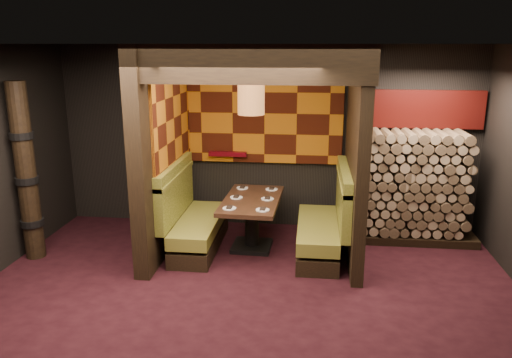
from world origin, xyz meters
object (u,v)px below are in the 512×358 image
object	(u,v)px
booth_bench_left	(192,221)
pendant_lamp	(251,97)
booth_bench_right	(325,226)
totem_column	(26,174)
firewood_stack	(418,187)
dining_table	(252,214)

from	to	relation	value
booth_bench_left	pendant_lamp	size ratio (longest dim) A/B	1.76
booth_bench_right	totem_column	distance (m)	4.10
totem_column	firewood_stack	world-z (taller)	totem_column
pendant_lamp	firewood_stack	distance (m)	2.83
booth_bench_left	totem_column	bearing A→B (deg)	-165.25
booth_bench_right	firewood_stack	xyz separation A→B (m)	(1.35, 0.70, 0.42)
booth_bench_left	totem_column	distance (m)	2.30
booth_bench_left	firewood_stack	world-z (taller)	firewood_stack
booth_bench_left	dining_table	distance (m)	0.86
booth_bench_right	dining_table	size ratio (longest dim) A/B	1.11
dining_table	booth_bench_right	bearing A→B (deg)	-4.00
booth_bench_right	dining_table	bearing A→B (deg)	176.00
dining_table	pendant_lamp	xyz separation A→B (m)	(-0.00, -0.05, 1.65)
booth_bench_left	totem_column	xyz separation A→B (m)	(-2.09, -0.55, 0.79)
booth_bench_right	booth_bench_left	bearing A→B (deg)	180.00
booth_bench_left	totem_column	size ratio (longest dim) A/B	0.67
booth_bench_right	firewood_stack	bearing A→B (deg)	27.35
firewood_stack	booth_bench_right	bearing A→B (deg)	-152.65
dining_table	firewood_stack	distance (m)	2.49
firewood_stack	dining_table	bearing A→B (deg)	-165.30
booth_bench_left	pendant_lamp	distance (m)	1.96
dining_table	firewood_stack	world-z (taller)	firewood_stack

